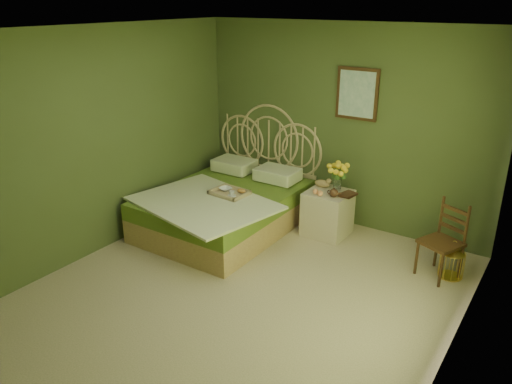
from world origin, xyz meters
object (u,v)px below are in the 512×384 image
Objects in this scene: nightstand at (329,208)px; chair at (444,235)px; bed at (227,204)px; birdcage at (452,261)px.

nightstand is 1.18× the size of chair.
nightstand reaches higher than chair.
chair is (2.67, 0.33, 0.16)m from bed.
nightstand is at bearing 24.82° from bed.
birdcage is (0.13, 0.00, -0.28)m from chair.
chair is 0.31m from birdcage.
birdcage is (1.60, -0.23, -0.17)m from nightstand.
bed is 2.76× the size of chair.
birdcage is at bearing -8.01° from nightstand.
bed is 6.02× the size of birdcage.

